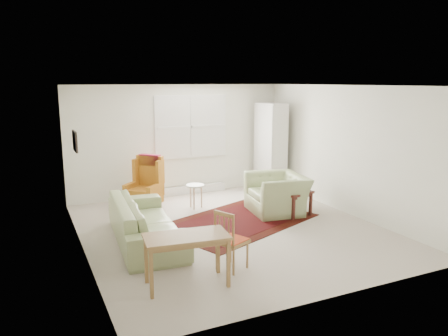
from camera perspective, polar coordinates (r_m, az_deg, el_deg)
name	(u,v)px	position (r m, az deg, el deg)	size (l,w,h in m)	color
room	(227,157)	(7.67, 0.41, 1.41)	(5.04, 5.54, 2.51)	#BBAEA0
rug	(237,221)	(8.20, 1.77, -6.91)	(2.80, 1.80, 0.03)	black
sofa	(145,213)	(7.19, -10.23, -5.83)	(2.38, 0.93, 0.96)	#95A46D
armchair	(277,190)	(8.71, 6.96, -2.87)	(1.17, 1.02, 0.91)	#95A46D
wingback_chair	(144,182)	(9.05, -10.46, -1.87)	(0.62, 0.66, 1.08)	#B16D1B
coffee_table	(292,202)	(8.65, 8.91, -4.47)	(0.60, 0.60, 0.49)	#481B16
stool	(195,196)	(8.99, -3.76, -3.70)	(0.37, 0.37, 0.50)	white
cabinet	(271,147)	(10.40, 6.11, 2.72)	(0.43, 0.83, 2.07)	silver
desk	(187,260)	(5.69, -4.88, -11.91)	(1.06, 0.53, 0.67)	olive
desk_chair	(232,239)	(6.10, 1.06, -9.31)	(0.38, 0.38, 0.86)	olive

